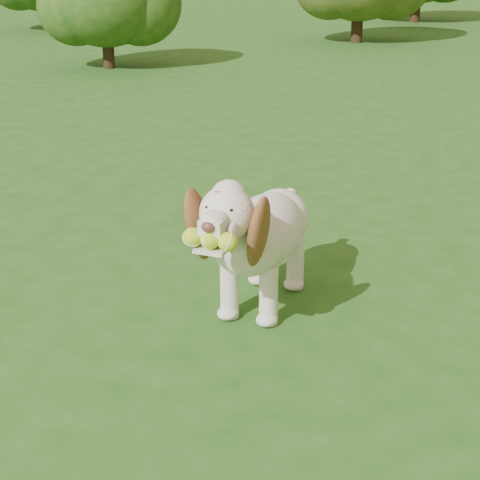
# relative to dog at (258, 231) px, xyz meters

# --- Properties ---
(ground) EXTENTS (80.00, 80.00, 0.00)m
(ground) POSITION_rel_dog_xyz_m (0.51, 0.40, -0.39)
(ground) COLOR #214D16
(ground) RESTS_ON ground
(dog) EXTENTS (0.47, 1.14, 0.74)m
(dog) POSITION_rel_dog_xyz_m (0.00, 0.00, 0.00)
(dog) COLOR silver
(dog) RESTS_ON ground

